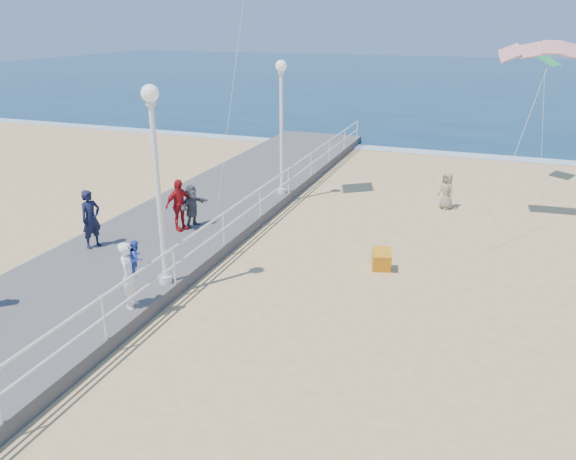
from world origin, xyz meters
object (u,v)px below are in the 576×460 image
(toddler_held, at_px, (136,257))
(spectator_0, at_px, (91,219))
(lamp_post_far, at_px, (281,114))
(spectator_3, at_px, (179,205))
(beach_walker_c, at_px, (447,191))
(spectator_5, at_px, (192,206))
(lamp_post_mid, at_px, (156,167))
(box_kite, at_px, (381,261))
(woman_holding_toddler, at_px, (129,275))

(toddler_held, relative_size, spectator_0, 0.49)
(lamp_post_far, height_order, spectator_3, lamp_post_far)
(toddler_held, bearing_deg, spectator_3, 5.91)
(beach_walker_c, bearing_deg, spectator_3, -100.69)
(spectator_5, bearing_deg, lamp_post_mid, -150.67)
(spectator_0, distance_m, beach_walker_c, 13.50)
(spectator_0, height_order, beach_walker_c, spectator_0)
(spectator_3, xyz_separation_m, spectator_5, (0.24, 0.44, -0.15))
(lamp_post_far, distance_m, spectator_5, 5.62)
(lamp_post_mid, xyz_separation_m, spectator_3, (-1.73, 3.76, -2.37))
(lamp_post_mid, bearing_deg, spectator_0, 157.50)
(spectator_0, relative_size, spectator_3, 1.05)
(lamp_post_mid, height_order, toddler_held, lamp_post_mid)
(spectator_0, height_order, spectator_5, spectator_0)
(spectator_0, bearing_deg, beach_walker_c, -32.56)
(toddler_held, relative_size, spectator_3, 0.51)
(spectator_3, distance_m, beach_walker_c, 10.65)
(lamp_post_far, bearing_deg, beach_walker_c, 12.86)
(lamp_post_mid, xyz_separation_m, toddler_held, (0.10, -1.34, -1.96))
(spectator_0, bearing_deg, spectator_5, -21.06)
(lamp_post_far, xyz_separation_m, toddler_held, (0.10, -10.34, -1.96))
(spectator_3, relative_size, box_kite, 2.97)
(lamp_post_far, bearing_deg, woman_holding_toddler, -90.27)
(toddler_held, bearing_deg, beach_walker_c, -42.34)
(lamp_post_far, distance_m, box_kite, 8.19)
(toddler_held, xyz_separation_m, box_kite, (5.15, 5.02, -1.40))
(lamp_post_mid, height_order, spectator_0, lamp_post_mid)
(box_kite, bearing_deg, lamp_post_far, 118.30)
(box_kite, bearing_deg, spectator_0, 177.89)
(spectator_3, bearing_deg, beach_walker_c, -26.32)
(lamp_post_far, height_order, spectator_0, lamp_post_far)
(toddler_held, relative_size, spectator_5, 0.61)
(lamp_post_mid, xyz_separation_m, spectator_0, (-3.52, 1.46, -2.33))
(box_kite, bearing_deg, toddler_held, -152.08)
(lamp_post_mid, distance_m, spectator_3, 4.77)
(lamp_post_mid, height_order, beach_walker_c, lamp_post_mid)
(spectator_3, distance_m, box_kite, 7.05)
(beach_walker_c, bearing_deg, woman_holding_toddler, -78.63)
(woman_holding_toddler, xyz_separation_m, spectator_3, (-1.68, 5.24, 0.03))
(lamp_post_mid, distance_m, beach_walker_c, 12.68)
(lamp_post_far, bearing_deg, lamp_post_mid, -90.00)
(lamp_post_mid, distance_m, woman_holding_toddler, 2.82)
(box_kite, bearing_deg, lamp_post_mid, -161.29)
(spectator_0, bearing_deg, spectator_3, -22.41)
(woman_holding_toddler, distance_m, beach_walker_c, 13.66)
(spectator_0, xyz_separation_m, spectator_5, (2.03, 2.74, -0.19))
(lamp_post_mid, bearing_deg, spectator_3, 114.77)
(spectator_5, bearing_deg, spectator_0, 153.24)
(lamp_post_mid, height_order, lamp_post_far, same)
(box_kite, bearing_deg, beach_walker_c, 63.22)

